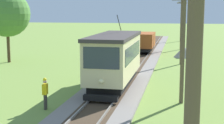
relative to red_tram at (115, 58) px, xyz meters
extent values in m
cube|color=beige|center=(0.00, 0.02, 0.11)|extent=(2.50, 8.00, 2.60)
cube|color=#383333|center=(0.00, 0.02, 1.52)|extent=(2.60, 8.32, 0.22)
cube|color=black|center=(0.00, 0.02, -1.47)|extent=(2.10, 7.04, 0.44)
cube|color=#2D3842|center=(0.00, -3.99, 0.57)|extent=(2.10, 0.03, 1.25)
cube|color=#2D3842|center=(1.26, 0.02, 0.47)|extent=(0.02, 6.72, 1.04)
sphere|color=#F4EAB2|center=(0.00, -4.04, -0.74)|extent=(0.28, 0.28, 0.28)
cylinder|color=black|center=(0.00, 1.62, 2.33)|extent=(0.05, 1.67, 1.19)
cube|color=black|center=(0.00, -4.18, -1.69)|extent=(2.00, 0.36, 0.32)
cylinder|color=black|center=(0.00, -2.22, -1.47)|extent=(1.54, 0.80, 0.80)
cylinder|color=black|center=(0.00, 2.26, -1.47)|extent=(1.54, 0.80, 0.80)
cube|color=#93471E|center=(0.00, 19.18, -0.42)|extent=(2.40, 5.20, 1.70)
cube|color=black|center=(0.00, 19.18, -1.49)|extent=(2.02, 4.78, 0.38)
cylinder|color=black|center=(0.00, 17.62, -1.49)|extent=(1.54, 0.76, 0.76)
cylinder|color=black|center=(0.00, 20.74, -1.49)|extent=(1.54, 0.76, 0.76)
cylinder|color=brown|center=(4.49, -2.46, 1.24)|extent=(0.24, 0.32, 6.87)
cylinder|color=brown|center=(4.49, 12.00, 1.89)|extent=(0.24, 0.26, 8.18)
cylinder|color=brown|center=(4.49, 24.78, 1.44)|extent=(0.24, 0.34, 7.26)
cube|color=brown|center=(4.49, 24.78, 4.19)|extent=(1.40, 0.10, 0.10)
cylinder|color=silver|center=(3.94, 24.78, 4.29)|extent=(0.08, 0.08, 0.10)
cylinder|color=silver|center=(5.04, 24.78, 4.29)|extent=(0.08, 0.08, 0.10)
cylinder|color=brown|center=(4.49, 37.43, 1.67)|extent=(0.24, 0.53, 7.73)
cube|color=brown|center=(4.49, 37.43, 4.61)|extent=(1.40, 0.10, 0.10)
cylinder|color=silver|center=(3.94, 37.43, 4.71)|extent=(0.08, 0.08, 0.10)
cylinder|color=silver|center=(5.04, 37.43, 4.71)|extent=(0.08, 0.08, 0.10)
cone|color=#9E998E|center=(4.87, 17.18, -1.54)|extent=(2.41, 2.41, 1.30)
cylinder|color=#38332D|center=(-2.88, -5.22, -1.76)|extent=(0.15, 0.15, 0.86)
cylinder|color=#38332D|center=(-2.86, -5.38, -1.76)|extent=(0.15, 0.15, 0.86)
cube|color=yellow|center=(-2.87, -5.30, -1.04)|extent=(0.28, 0.40, 0.58)
sphere|color=tan|center=(-2.87, -5.30, -0.61)|extent=(0.22, 0.22, 0.22)
sphere|color=yellow|center=(-2.87, -5.30, -0.51)|extent=(0.21, 0.21, 0.21)
cylinder|color=#4C3823|center=(-13.24, 9.67, -0.56)|extent=(0.32, 0.32, 3.28)
sphere|color=#4C7F38|center=(-13.24, 9.67, 2.87)|extent=(4.78, 4.78, 4.78)
camera|label=1|loc=(4.27, -21.90, 3.25)|focal=53.03mm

